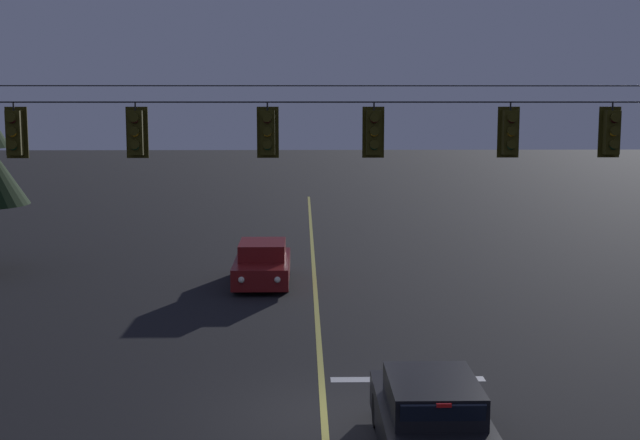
% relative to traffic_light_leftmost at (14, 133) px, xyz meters
% --- Properties ---
extents(ground_plane, '(180.00, 180.00, 0.00)m').
position_rel_traffic_light_leftmost_xyz_m(ground_plane, '(6.64, -2.86, -5.40)').
color(ground_plane, black).
extents(lane_centre_stripe, '(0.14, 60.00, 0.01)m').
position_rel_traffic_light_leftmost_xyz_m(lane_centre_stripe, '(6.64, 6.02, -5.40)').
color(lane_centre_stripe, '#D1C64C').
rests_on(lane_centre_stripe, ground).
extents(stop_bar_paint, '(3.40, 0.36, 0.01)m').
position_rel_traffic_light_leftmost_xyz_m(stop_bar_paint, '(8.54, -0.58, -5.40)').
color(stop_bar_paint, silver).
rests_on(stop_bar_paint, ground).
extents(signal_span_assembly, '(20.39, 0.32, 7.45)m').
position_rel_traffic_light_leftmost_xyz_m(signal_span_assembly, '(6.64, 0.02, -1.52)').
color(signal_span_assembly, '#38281C').
rests_on(signal_span_assembly, ground).
extents(traffic_light_leftmost, '(0.48, 0.41, 1.22)m').
position_rel_traffic_light_leftmost_xyz_m(traffic_light_leftmost, '(0.00, 0.00, 0.00)').
color(traffic_light_leftmost, black).
extents(traffic_light_left_inner, '(0.48, 0.41, 1.22)m').
position_rel_traffic_light_leftmost_xyz_m(traffic_light_left_inner, '(2.62, 0.00, 0.00)').
color(traffic_light_left_inner, black).
extents(traffic_light_centre, '(0.48, 0.41, 1.22)m').
position_rel_traffic_light_leftmost_xyz_m(traffic_light_centre, '(5.48, 0.00, 0.00)').
color(traffic_light_centre, black).
extents(traffic_light_right_inner, '(0.48, 0.41, 1.22)m').
position_rel_traffic_light_leftmost_xyz_m(traffic_light_right_inner, '(7.80, 0.00, 0.00)').
color(traffic_light_right_inner, black).
extents(traffic_light_rightmost, '(0.48, 0.41, 1.22)m').
position_rel_traffic_light_leftmost_xyz_m(traffic_light_rightmost, '(10.78, 0.00, 0.00)').
color(traffic_light_rightmost, black).
extents(traffic_light_far_right, '(0.48, 0.41, 1.22)m').
position_rel_traffic_light_leftmost_xyz_m(traffic_light_far_right, '(13.03, 0.00, 0.00)').
color(traffic_light_far_right, black).
extents(car_waiting_near_lane, '(1.80, 4.33, 1.39)m').
position_rel_traffic_light_leftmost_xyz_m(car_waiting_near_lane, '(8.45, -4.76, -4.75)').
color(car_waiting_near_lane, black).
rests_on(car_waiting_near_lane, ground).
extents(car_oncoming_lead, '(1.80, 4.42, 1.39)m').
position_rel_traffic_light_leftmost_xyz_m(car_oncoming_lead, '(4.90, 9.75, -4.75)').
color(car_oncoming_lead, maroon).
rests_on(car_oncoming_lead, ground).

